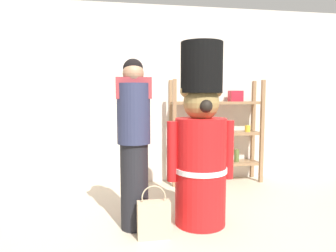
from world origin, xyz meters
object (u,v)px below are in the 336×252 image
merchandise_shelf (216,130)px  shopping_bag (154,219)px  teddy_bear_guard (201,144)px  person_shopper (134,141)px

merchandise_shelf → shopping_bag: merchandise_shelf is taller
teddy_bear_guard → person_shopper: size_ratio=1.10×
merchandise_shelf → teddy_bear_guard: size_ratio=0.84×
merchandise_shelf → teddy_bear_guard: teddy_bear_guard is taller
teddy_bear_guard → shopping_bag: 0.84m
teddy_bear_guard → shopping_bag: size_ratio=3.69×
merchandise_shelf → person_shopper: 1.94m
merchandise_shelf → person_shopper: (-1.31, -1.43, 0.07)m
shopping_bag → teddy_bear_guard: bearing=24.8°
teddy_bear_guard → shopping_bag: (-0.50, -0.23, -0.64)m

